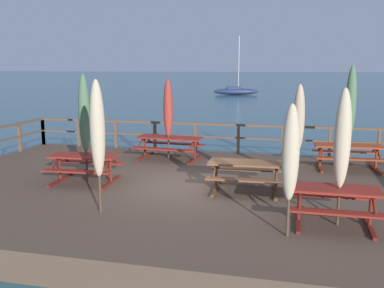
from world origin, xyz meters
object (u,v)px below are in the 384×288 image
object	(u,v)px
picnic_table_back_left	(85,162)
patio_umbrella_tall_back_left	(84,114)
patio_umbrella_tall_mid_left	(299,119)
patio_umbrella_short_back	(342,139)
sailboat_distant	(236,91)
patio_umbrella_tall_back_right	(291,153)
picnic_table_mid_right	(348,151)
patio_umbrella_short_mid	(168,109)
picnic_table_mid_left	(335,198)
picnic_table_mid_centre	(169,143)
patio_umbrella_tall_mid_right	(351,104)
picnic_table_front_right	(246,170)
patio_umbrella_short_front	(97,129)

from	to	relation	value
picnic_table_back_left	patio_umbrella_tall_back_left	bearing A→B (deg)	55.11
picnic_table_back_left	patio_umbrella_tall_mid_left	xyz separation A→B (m)	(5.66, 1.85, 1.14)
patio_umbrella_short_back	sailboat_distant	xyz separation A→B (m)	(-8.76, 49.05, -1.84)
patio_umbrella_tall_back_right	patio_umbrella_tall_mid_left	distance (m)	4.48
picnic_table_back_left	picnic_table_mid_right	xyz separation A→B (m)	(7.19, 3.31, 0.01)
patio_umbrella_tall_back_right	patio_umbrella_short_back	bearing A→B (deg)	40.80
patio_umbrella_short_mid	sailboat_distant	xyz separation A→B (m)	(-3.66, 43.79, -1.83)
picnic_table_mid_left	picnic_table_back_left	distance (m)	6.63
picnic_table_mid_centre	patio_umbrella_tall_mid_right	size ratio (longest dim) A/B	0.72
patio_umbrella_tall_back_right	sailboat_distant	size ratio (longest dim) A/B	0.32
picnic_table_front_right	patio_umbrella_tall_mid_left	distance (m)	2.39
patio_umbrella_short_mid	patio_umbrella_short_front	world-z (taller)	patio_umbrella_short_front
picnic_table_mid_centre	picnic_table_front_right	bearing A→B (deg)	-47.76
sailboat_distant	picnic_table_back_left	bearing A→B (deg)	-87.21
picnic_table_back_left	patio_umbrella_short_mid	xyz separation A→B (m)	(1.36, 3.47, 1.18)
picnic_table_front_right	patio_umbrella_tall_back_right	size ratio (longest dim) A/B	0.78
picnic_table_front_right	patio_umbrella_tall_back_right	world-z (taller)	patio_umbrella_tall_back_right
patio_umbrella_short_back	patio_umbrella_short_mid	size ratio (longest dim) A/B	1.01
patio_umbrella_short_back	picnic_table_back_left	bearing A→B (deg)	164.46
patio_umbrella_short_back	patio_umbrella_tall_back_left	world-z (taller)	patio_umbrella_tall_back_left
patio_umbrella_tall_back_left	patio_umbrella_tall_mid_left	world-z (taller)	patio_umbrella_tall_back_left
picnic_table_mid_left	patio_umbrella_tall_mid_left	world-z (taller)	patio_umbrella_tall_mid_left
picnic_table_mid_right	patio_umbrella_short_mid	size ratio (longest dim) A/B	0.77
patio_umbrella_tall_back_left	patio_umbrella_tall_mid_right	bearing A→B (deg)	24.11
picnic_table_mid_centre	patio_umbrella_short_front	xyz separation A→B (m)	(0.14, -5.72, 1.27)
picnic_table_mid_centre	patio_umbrella_short_mid	xyz separation A→B (m)	(-0.03, -0.01, 1.17)
patio_umbrella_tall_mid_right	patio_umbrella_tall_back_right	bearing A→B (deg)	-105.83
patio_umbrella_tall_mid_left	sailboat_distant	xyz separation A→B (m)	(-7.96, 45.41, -1.79)
patio_umbrella_tall_back_left	sailboat_distant	size ratio (longest dim) A/B	0.38
patio_umbrella_short_mid	patio_umbrella_tall_mid_left	size ratio (longest dim) A/B	1.02
patio_umbrella_tall_mid_right	picnic_table_front_right	bearing A→B (deg)	-131.98
patio_umbrella_tall_back_right	patio_umbrella_tall_mid_left	xyz separation A→B (m)	(0.16, 4.48, 0.11)
patio_umbrella_tall_mid_right	picnic_table_mid_left	bearing A→B (deg)	-98.78
patio_umbrella_tall_back_right	patio_umbrella_short_front	world-z (taller)	patio_umbrella_short_front
patio_umbrella_short_back	patio_umbrella_short_front	distance (m)	4.96
patio_umbrella_tall_back_left	patio_umbrella_short_back	bearing A→B (deg)	-16.00
patio_umbrella_tall_back_right	patio_umbrella_tall_mid_right	size ratio (longest dim) A/B	0.79
picnic_table_back_left	patio_umbrella_short_back	bearing A→B (deg)	-15.54
picnic_table_mid_left	patio_umbrella_tall_mid_left	xyz separation A→B (m)	(-0.73, 3.64, 1.14)
patio_umbrella_short_front	patio_umbrella_tall_mid_left	size ratio (longest dim) A/B	1.08
picnic_table_back_left	patio_umbrella_tall_mid_right	xyz separation A→B (m)	(7.16, 3.24, 1.47)
picnic_table_front_right	picnic_table_mid_right	world-z (taller)	same
patio_umbrella_tall_mid_right	patio_umbrella_short_front	xyz separation A→B (m)	(-5.64, -5.48, -0.19)
picnic_table_back_left	patio_umbrella_tall_back_right	distance (m)	6.18
patio_umbrella_tall_back_left	picnic_table_mid_right	bearing A→B (deg)	24.53
patio_umbrella_short_mid	patio_umbrella_tall_mid_right	xyz separation A→B (m)	(5.80, -0.23, 0.29)
picnic_table_mid_left	patio_umbrella_short_back	bearing A→B (deg)	0.86
patio_umbrella_short_mid	patio_umbrella_tall_back_left	distance (m)	3.67
picnic_table_back_left	patio_umbrella_tall_mid_right	distance (m)	8.00
patio_umbrella_short_back	patio_umbrella_short_front	size ratio (longest dim) A/B	0.95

